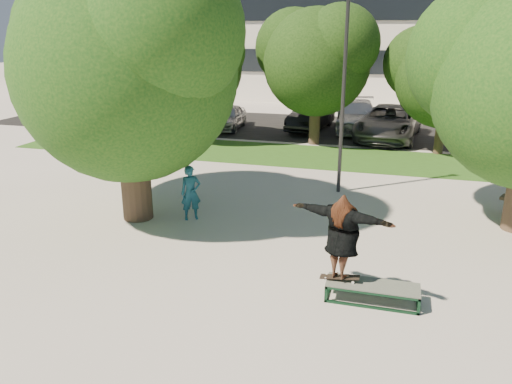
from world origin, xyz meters
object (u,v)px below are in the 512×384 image
(car_silver_a, at_px, (228,117))
(car_silver_b, at_px, (357,116))
(car_grey, at_px, (389,123))
(bystander, at_px, (191,193))
(tree_left, at_px, (125,58))
(lamppost, at_px, (343,96))
(grind_box, at_px, (372,293))
(car_dark, at_px, (311,116))

(car_silver_a, xyz_separation_m, car_silver_b, (6.74, 1.54, 0.13))
(car_silver_a, relative_size, car_grey, 0.64)
(bystander, distance_m, car_grey, 13.70)
(car_grey, bearing_deg, car_silver_a, -176.10)
(tree_left, relative_size, bystander, 4.59)
(lamppost, bearing_deg, car_silver_b, 91.93)
(bystander, xyz_separation_m, car_silver_b, (3.33, 14.63, -0.01))
(bystander, relative_size, car_silver_a, 0.41)
(grind_box, height_order, bystander, bystander)
(car_silver_a, distance_m, car_dark, 4.46)
(car_silver_a, height_order, car_silver_b, car_silver_b)
(tree_left, xyz_separation_m, car_dark, (2.53, 14.31, -3.70))
(car_dark, distance_m, car_grey, 4.28)
(bystander, xyz_separation_m, car_silver_a, (-3.41, 13.09, -0.14))
(tree_left, distance_m, grind_box, 8.54)
(car_silver_a, distance_m, car_silver_b, 6.92)
(tree_left, xyz_separation_m, car_silver_b, (4.92, 14.87, -3.65))
(tree_left, bearing_deg, car_grey, 63.07)
(tree_left, relative_size, car_dark, 1.63)
(grind_box, distance_m, car_grey, 15.99)
(bystander, relative_size, car_grey, 0.27)
(tree_left, relative_size, car_silver_b, 1.34)
(bystander, xyz_separation_m, car_dark, (0.94, 14.07, -0.06))
(grind_box, distance_m, car_silver_a, 18.46)
(tree_left, height_order, car_dark, tree_left)
(lamppost, distance_m, car_dark, 11.04)
(grind_box, bearing_deg, car_silver_a, 117.81)
(car_dark, xyz_separation_m, car_grey, (4.07, -1.32, 0.09))
(grind_box, distance_m, bystander, 6.15)
(car_dark, xyz_separation_m, car_silver_b, (2.39, 0.56, 0.05))
(lamppost, height_order, car_silver_b, lamppost)
(bystander, height_order, car_dark, bystander)
(grind_box, bearing_deg, car_silver_b, 95.98)
(car_silver_b, bearing_deg, car_dark, -172.23)
(tree_left, height_order, grind_box, tree_left)
(tree_left, height_order, car_silver_a, tree_left)
(tree_left, distance_m, lamppost, 6.70)
(car_dark, bearing_deg, car_silver_b, 20.44)
(grind_box, relative_size, bystander, 1.16)
(lamppost, xyz_separation_m, car_dark, (-2.76, 10.40, -2.43))
(bystander, relative_size, car_dark, 0.35)
(bystander, distance_m, car_dark, 14.10)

